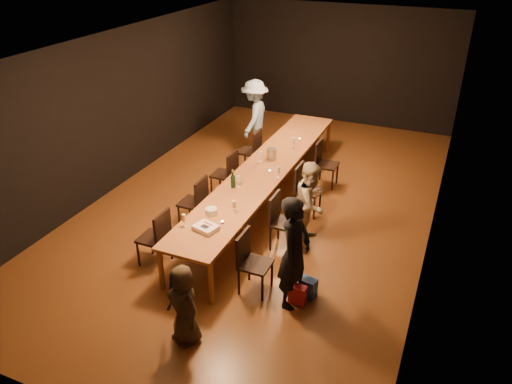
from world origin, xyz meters
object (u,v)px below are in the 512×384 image
at_px(chair_right_1, 285,222).
at_px(table, 265,170).
at_px(chair_left_0, 153,237).
at_px(chair_left_1, 192,202).
at_px(birthday_cake, 206,228).
at_px(ice_bucket, 272,154).
at_px(plate_stack, 211,211).
at_px(chair_right_2, 308,190).
at_px(woman_tan, 311,203).
at_px(chair_right_0, 256,264).
at_px(champagne_bottle, 233,179).
at_px(man_blue, 255,117).
at_px(child, 184,305).
at_px(woman_birthday, 294,253).
at_px(chair_left_2, 224,174).
at_px(chair_right_3, 327,164).
at_px(chair_left_3, 249,151).

bearing_deg(chair_right_1, table, -144.69).
distance_m(chair_left_0, chair_left_1, 1.20).
bearing_deg(birthday_cake, ice_bucket, 105.95).
bearing_deg(ice_bucket, plate_stack, -92.02).
bearing_deg(chair_right_2, birthday_cake, -20.01).
distance_m(woman_tan, plate_stack, 1.64).
height_order(chair_right_0, champagne_bottle, champagne_bottle).
relative_size(man_blue, child, 1.53).
bearing_deg(woman_birthday, chair_right_2, 16.56).
bearing_deg(woman_birthday, chair_left_2, 46.45).
height_order(chair_right_3, woman_birthday, woman_birthday).
bearing_deg(chair_right_1, chair_right_3, 180.00).
height_order(chair_right_1, chair_left_1, same).
bearing_deg(chair_right_3, child, -5.11).
bearing_deg(ice_bucket, chair_left_2, -151.81).
xyz_separation_m(chair_left_3, woman_birthday, (2.27, -3.62, 0.36)).
height_order(chair_left_0, chair_left_3, same).
bearing_deg(chair_right_2, child, -6.78).
bearing_deg(man_blue, chair_right_0, 17.08).
bearing_deg(champagne_bottle, plate_stack, -85.05).
bearing_deg(chair_right_0, champagne_bottle, -144.59).
height_order(chair_right_0, chair_right_2, same).
bearing_deg(chair_right_0, chair_right_1, 180.00).
height_order(chair_right_2, birthday_cake, chair_right_2).
bearing_deg(champagne_bottle, woman_birthday, -42.76).
height_order(chair_left_1, birthday_cake, chair_left_1).
height_order(chair_right_2, ice_bucket, ice_bucket).
bearing_deg(child, woman_birthday, 73.88).
height_order(woman_birthday, birthday_cake, woman_birthday).
distance_m(chair_right_1, champagne_bottle, 1.18).
bearing_deg(chair_left_2, chair_left_1, -180.00).
bearing_deg(plate_stack, man_blue, 104.33).
distance_m(chair_left_3, child, 4.99).
xyz_separation_m(chair_right_2, man_blue, (-2.01, 2.22, 0.38)).
xyz_separation_m(woman_tan, champagne_bottle, (-1.35, -0.08, 0.21)).
distance_m(chair_left_3, ice_bucket, 1.18).
height_order(woman_birthday, woman_tan, woman_birthday).
relative_size(chair_left_2, woman_birthday, 0.56).
xyz_separation_m(chair_right_3, chair_left_1, (-1.70, -2.40, 0.00)).
height_order(chair_right_1, champagne_bottle, champagne_bottle).
xyz_separation_m(woman_tan, plate_stack, (-1.27, -1.03, 0.09)).
height_order(chair_left_2, champagne_bottle, champagne_bottle).
height_order(chair_left_0, champagne_bottle, champagne_bottle).
distance_m(chair_left_2, champagne_bottle, 1.21).
relative_size(table, chair_left_2, 6.45).
height_order(chair_left_2, woman_birthday, woman_birthday).
distance_m(chair_left_2, plate_stack, 2.03).
bearing_deg(woman_birthday, chair_right_0, 91.15).
relative_size(chair_right_0, man_blue, 0.55).
distance_m(chair_right_0, woman_birthday, 0.68).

